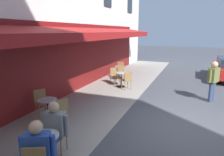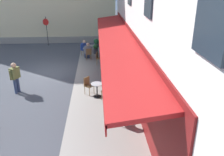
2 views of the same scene
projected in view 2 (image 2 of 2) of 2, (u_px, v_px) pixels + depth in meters
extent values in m
plane|color=#42444C|center=(49.00, 72.00, 15.39)|extent=(70.00, 70.00, 0.00)
cube|color=gray|center=(102.00, 92.00, 12.60)|extent=(20.50, 3.20, 0.01)
cube|color=maroon|center=(132.00, 62.00, 12.32)|extent=(16.00, 0.06, 3.20)
cube|color=maroon|center=(116.00, 39.00, 11.79)|extent=(15.00, 1.70, 0.36)
cube|color=maroon|center=(100.00, 43.00, 11.83)|extent=(15.00, 0.04, 0.28)
cube|color=#232D38|center=(214.00, 3.00, 3.57)|extent=(1.10, 0.06, 1.70)
cube|color=gray|center=(26.00, 40.00, 22.39)|extent=(0.12, 17.00, 0.60)
cube|color=gray|center=(108.00, 45.00, 21.71)|extent=(2.40, 1.40, 0.15)
cube|color=gray|center=(112.00, 43.00, 21.67)|extent=(2.40, 1.05, 0.30)
cube|color=gray|center=(115.00, 42.00, 21.64)|extent=(2.40, 0.70, 0.45)
cylinder|color=black|center=(97.00, 97.00, 12.12)|extent=(0.40, 0.40, 0.03)
cylinder|color=black|center=(97.00, 91.00, 11.98)|extent=(0.06, 0.06, 0.72)
cylinder|color=#B7B7BC|center=(97.00, 84.00, 11.84)|extent=(0.60, 0.60, 0.03)
cylinder|color=olive|center=(89.00, 92.00, 12.13)|extent=(0.03, 0.03, 0.45)
cylinder|color=olive|center=(94.00, 90.00, 12.38)|extent=(0.03, 0.03, 0.45)
cylinder|color=olive|center=(85.00, 90.00, 12.33)|extent=(0.03, 0.03, 0.45)
cylinder|color=olive|center=(89.00, 88.00, 12.58)|extent=(0.03, 0.03, 0.45)
cube|color=olive|center=(89.00, 86.00, 12.26)|extent=(0.57, 0.57, 0.04)
cube|color=olive|center=(87.00, 81.00, 12.28)|extent=(0.32, 0.30, 0.42)
cylinder|color=olive|center=(105.00, 93.00, 11.99)|extent=(0.03, 0.03, 0.45)
cylinder|color=olive|center=(102.00, 96.00, 11.72)|extent=(0.03, 0.03, 0.45)
cylinder|color=olive|center=(111.00, 95.00, 11.84)|extent=(0.03, 0.03, 0.45)
cylinder|color=olive|center=(107.00, 98.00, 11.56)|extent=(0.03, 0.03, 0.45)
cube|color=olive|center=(106.00, 91.00, 11.69)|extent=(0.56, 0.56, 0.04)
cube|color=olive|center=(109.00, 88.00, 11.52)|extent=(0.35, 0.26, 0.42)
cylinder|color=black|center=(115.00, 115.00, 10.44)|extent=(0.40, 0.40, 0.03)
cylinder|color=black|center=(115.00, 108.00, 10.31)|extent=(0.06, 0.06, 0.72)
cylinder|color=#B7B7BC|center=(115.00, 101.00, 10.17)|extent=(0.60, 0.60, 0.03)
cylinder|color=olive|center=(107.00, 108.00, 10.58)|extent=(0.03, 0.03, 0.45)
cylinder|color=olive|center=(114.00, 106.00, 10.74)|extent=(0.03, 0.03, 0.45)
cylinder|color=olive|center=(104.00, 105.00, 10.85)|extent=(0.03, 0.03, 0.45)
cylinder|color=olive|center=(110.00, 103.00, 11.01)|extent=(0.03, 0.03, 0.45)
cube|color=olive|center=(109.00, 101.00, 10.70)|extent=(0.54, 0.54, 0.04)
cube|color=olive|center=(107.00, 95.00, 10.76)|extent=(0.22, 0.37, 0.42)
cylinder|color=olive|center=(122.00, 115.00, 10.07)|extent=(0.03, 0.03, 0.45)
cylinder|color=olive|center=(114.00, 116.00, 9.98)|extent=(0.03, 0.03, 0.45)
cylinder|color=olive|center=(124.00, 119.00, 9.77)|extent=(0.03, 0.03, 0.45)
cylinder|color=olive|center=(116.00, 120.00, 9.68)|extent=(0.03, 0.03, 0.45)
cube|color=olive|center=(119.00, 112.00, 9.78)|extent=(0.48, 0.48, 0.04)
cube|color=olive|center=(121.00, 110.00, 9.53)|extent=(0.13, 0.40, 0.42)
cylinder|color=black|center=(87.00, 57.00, 18.33)|extent=(0.40, 0.40, 0.03)
cylinder|color=black|center=(87.00, 53.00, 18.20)|extent=(0.06, 0.06, 0.72)
cylinder|color=#B7B7BC|center=(87.00, 48.00, 18.05)|extent=(0.60, 0.60, 0.03)
cylinder|color=olive|center=(83.00, 54.00, 18.47)|extent=(0.03, 0.03, 0.45)
cylinder|color=olive|center=(87.00, 53.00, 18.63)|extent=(0.03, 0.03, 0.45)
cylinder|color=olive|center=(82.00, 53.00, 18.75)|extent=(0.03, 0.03, 0.45)
cylinder|color=olive|center=(85.00, 52.00, 18.90)|extent=(0.03, 0.03, 0.45)
cube|color=olive|center=(84.00, 50.00, 18.60)|extent=(0.54, 0.54, 0.04)
cube|color=olive|center=(83.00, 47.00, 18.65)|extent=(0.21, 0.38, 0.42)
cylinder|color=olive|center=(90.00, 56.00, 17.95)|extent=(0.03, 0.03, 0.45)
cylinder|color=olive|center=(86.00, 56.00, 17.87)|extent=(0.03, 0.03, 0.45)
cylinder|color=olive|center=(91.00, 57.00, 17.65)|extent=(0.03, 0.03, 0.45)
cylinder|color=olive|center=(87.00, 58.00, 17.57)|extent=(0.03, 0.03, 0.45)
cube|color=olive|center=(88.00, 54.00, 17.67)|extent=(0.47, 0.47, 0.04)
cube|color=olive|center=(89.00, 51.00, 17.42)|extent=(0.12, 0.40, 0.42)
cylinder|color=black|center=(107.00, 65.00, 16.69)|extent=(0.40, 0.40, 0.03)
cylinder|color=black|center=(107.00, 60.00, 16.55)|extent=(0.06, 0.06, 0.72)
cylinder|color=#B7B7BC|center=(107.00, 55.00, 16.41)|extent=(0.60, 0.60, 0.03)
cylinder|color=olive|center=(101.00, 63.00, 16.53)|extent=(0.03, 0.03, 0.45)
cylinder|color=olive|center=(102.00, 61.00, 16.83)|extent=(0.03, 0.03, 0.45)
cylinder|color=olive|center=(96.00, 62.00, 16.59)|extent=(0.03, 0.03, 0.45)
cylinder|color=olive|center=(98.00, 61.00, 16.90)|extent=(0.03, 0.03, 0.45)
cube|color=olive|center=(99.00, 58.00, 16.62)|extent=(0.49, 0.49, 0.04)
cube|color=olive|center=(97.00, 55.00, 16.57)|extent=(0.40, 0.15, 0.42)
cylinder|color=olive|center=(113.00, 62.00, 16.58)|extent=(0.03, 0.03, 0.45)
cylinder|color=olive|center=(111.00, 64.00, 16.31)|extent=(0.03, 0.03, 0.45)
cylinder|color=olive|center=(117.00, 63.00, 16.44)|extent=(0.03, 0.03, 0.45)
cylinder|color=olive|center=(115.00, 64.00, 16.16)|extent=(0.03, 0.03, 0.45)
cube|color=olive|center=(114.00, 60.00, 16.28)|extent=(0.55, 0.55, 0.04)
cube|color=olive|center=(116.00, 57.00, 16.12)|extent=(0.36, 0.24, 0.42)
cylinder|color=navy|center=(89.00, 55.00, 18.13)|extent=(0.15, 0.15, 0.47)
cylinder|color=navy|center=(89.00, 53.00, 17.88)|extent=(0.36, 0.22, 0.16)
cylinder|color=navy|center=(86.00, 55.00, 18.08)|extent=(0.15, 0.15, 0.47)
cylinder|color=navy|center=(87.00, 53.00, 17.84)|extent=(0.36, 0.22, 0.16)
cube|color=gray|center=(88.00, 50.00, 17.60)|extent=(0.35, 0.51, 0.56)
sphere|color=tan|center=(88.00, 44.00, 17.45)|extent=(0.25, 0.25, 0.25)
cylinder|color=gray|center=(92.00, 50.00, 17.68)|extent=(0.10, 0.10, 0.50)
cylinder|color=gray|center=(84.00, 50.00, 17.54)|extent=(0.10, 0.10, 0.50)
cylinder|color=navy|center=(85.00, 54.00, 18.33)|extent=(0.15, 0.15, 0.47)
cylinder|color=navy|center=(84.00, 51.00, 18.37)|extent=(0.36, 0.28, 0.16)
cylinder|color=navy|center=(87.00, 54.00, 18.42)|extent=(0.15, 0.15, 0.47)
cylinder|color=navy|center=(86.00, 50.00, 18.45)|extent=(0.36, 0.28, 0.16)
cube|color=#28479E|center=(84.00, 47.00, 18.43)|extent=(0.44, 0.53, 0.56)
sphere|color=tan|center=(84.00, 42.00, 18.28)|extent=(0.25, 0.25, 0.25)
cylinder|color=#28479E|center=(81.00, 47.00, 18.31)|extent=(0.10, 0.10, 0.49)
cylinder|color=#28479E|center=(88.00, 46.00, 18.57)|extent=(0.10, 0.10, 0.49)
cylinder|color=navy|center=(15.00, 86.00, 12.37)|extent=(0.16, 0.16, 0.83)
cylinder|color=navy|center=(18.00, 85.00, 12.52)|extent=(0.16, 0.16, 0.83)
cube|color=olive|center=(15.00, 73.00, 12.18)|extent=(0.56, 0.47, 0.59)
sphere|color=tan|center=(13.00, 65.00, 12.02)|extent=(0.26, 0.26, 0.26)
cylinder|color=olive|center=(10.00, 75.00, 11.94)|extent=(0.10, 0.10, 0.52)
cylinder|color=olive|center=(19.00, 71.00, 12.43)|extent=(0.10, 0.10, 0.52)
cylinder|color=black|center=(47.00, 31.00, 21.30)|extent=(0.05, 0.05, 2.60)
cylinder|color=#192899|center=(46.00, 22.00, 20.94)|extent=(0.22, 0.53, 0.56)
cylinder|color=red|center=(46.00, 22.00, 20.92)|extent=(0.22, 0.55, 0.59)
cylinder|color=brown|center=(112.00, 51.00, 19.44)|extent=(0.47, 0.47, 0.36)
sphere|color=#23562D|center=(112.00, 46.00, 19.29)|extent=(0.48, 0.48, 0.48)
cylinder|color=#4C4C51|center=(96.00, 45.00, 21.25)|extent=(0.44, 0.44, 0.31)
sphere|color=#23562D|center=(96.00, 41.00, 21.11)|extent=(0.48, 0.48, 0.48)
cylinder|color=#4C4C51|center=(110.00, 47.00, 20.62)|extent=(0.47, 0.47, 0.30)
sphere|color=#23562D|center=(110.00, 43.00, 20.46)|extent=(0.63, 0.63, 0.63)
cylinder|color=#2D2D33|center=(102.00, 49.00, 20.09)|extent=(0.43, 0.43, 0.29)
cone|color=#23562D|center=(102.00, 44.00, 19.91)|extent=(0.40, 0.40, 0.68)
cylinder|color=#4C4C51|center=(96.00, 51.00, 19.28)|extent=(0.38, 0.38, 0.42)
sphere|color=#2D6B33|center=(96.00, 47.00, 19.14)|extent=(0.40, 0.40, 0.40)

